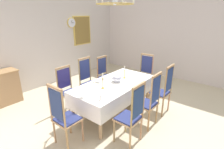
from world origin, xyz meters
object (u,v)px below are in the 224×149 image
chair_south_b (149,100)px  mounted_clock (71,23)px  bowl_near_right (99,81)px  spoon_secondary (95,83)px  chair_north_b (88,80)px  chair_north_c (105,74)px  candlestick_west (103,82)px  chandelier (115,4)px  chair_south_c (163,89)px  chair_head_east (144,74)px  candlestick_east (124,73)px  chair_head_west (64,116)px  chair_north_a (68,89)px  chair_south_a (132,114)px  spoon_primary (106,78)px  dining_table (114,86)px  framed_painting (82,30)px  bowl_near_left (104,78)px  soup_tureen (117,78)px

chair_south_b → mounted_clock: mounted_clock is taller
bowl_near_right → spoon_secondary: bearing=168.3°
chair_north_b → chair_north_c: (0.69, -0.01, -0.03)m
candlestick_west → chandelier: size_ratio=0.45×
chair_south_c → chair_head_east: size_ratio=1.03×
chandelier → candlestick_east: bearing=0.0°
chair_north_b → mounted_clock: bearing=-119.8°
chair_south_b → chair_south_c: (0.69, -0.00, 0.00)m
chair_north_b → chair_head_east: (1.44, -0.92, -0.01)m
mounted_clock → chandelier: size_ratio=0.44×
chair_head_east → mounted_clock: (-0.34, 2.83, 1.40)m
chair_head_west → mounted_clock: size_ratio=3.54×
chair_north_a → chair_head_west: (-0.80, -0.91, 0.03)m
spoon_secondary → mounted_clock: bearing=43.5°
chair_south_a → spoon_primary: (0.80, 1.29, 0.16)m
mounted_clock → chandelier: (-1.12, -2.83, 0.51)m
dining_table → candlestick_west: size_ratio=5.90×
chair_north_b → bowl_near_right: 0.64m
chair_north_c → spoon_secondary: chair_north_c is taller
bowl_near_right → chair_north_c: bearing=32.8°
chair_head_east → chandelier: (-1.46, 0.00, 1.91)m
chair_north_c → chair_head_east: chair_head_east is taller
dining_table → framed_painting: (1.62, 2.84, 1.00)m
candlestick_west → bowl_near_left: candlestick_west is taller
bowl_near_right → chair_head_east: bearing=-11.5°
soup_tureen → candlestick_west: bearing=180.0°
chair_south_a → bowl_near_right: size_ratio=7.18×
mounted_clock → chair_south_c: bearing=-96.2°
chair_south_a → chair_north_a: chair_south_a is taller
chair_head_west → framed_painting: bearing=132.7°
framed_painting → candlestick_west: bearing=-125.5°
chair_south_a → chair_north_a: 1.83m
chair_head_west → spoon_secondary: chair_head_west is taller
chair_south_b → bowl_near_right: bearing=99.0°
bowl_near_right → framed_painting: 3.22m
dining_table → mounted_clock: size_ratio=6.10×
chair_head_east → bowl_near_left: 1.48m
chair_south_b → chair_north_b: size_ratio=1.00×
chair_south_c → spoon_secondary: size_ratio=7.11×
candlestick_east → framed_painting: size_ratio=0.30×
candlestick_east → spoon_secondary: 0.81m
chair_head_east → chandelier: bearing=90.0°
chair_north_a → chair_north_b: 0.69m
candlestick_east → spoon_primary: candlestick_east is taller
chair_north_a → chair_south_b: chair_south_b is taller
chair_north_c → chair_head_west: 2.36m
chair_head_east → candlestick_west: 1.90m
dining_table → chair_south_a: bearing=-126.0°
soup_tureen → bowl_near_right: soup_tureen is taller
chair_north_c → chandelier: 2.25m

